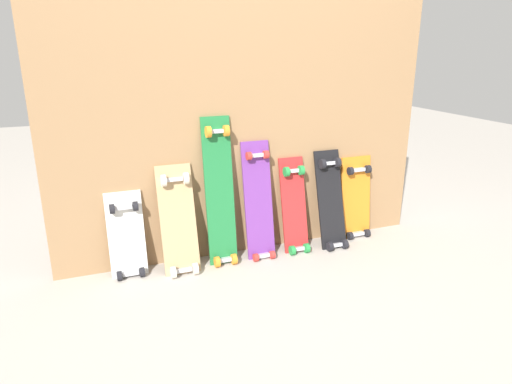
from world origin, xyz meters
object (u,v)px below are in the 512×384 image
(skateboard_purple, at_px, (259,206))
(skateboard_orange, at_px, (356,202))
(skateboard_white, at_px, (127,240))
(skateboard_black, at_px, (331,204))
(skateboard_green, at_px, (220,197))
(skateboard_red, at_px, (295,210))
(skateboard_natural, at_px, (179,225))

(skateboard_purple, height_order, skateboard_orange, skateboard_purple)
(skateboard_white, bearing_deg, skateboard_black, -2.15)
(skateboard_green, xyz_separation_m, skateboard_red, (0.51, -0.01, -0.15))
(skateboard_orange, bearing_deg, skateboard_white, -179.39)
(skateboard_white, height_order, skateboard_green, skateboard_green)
(skateboard_natural, height_order, skateboard_orange, skateboard_natural)
(skateboard_red, distance_m, skateboard_orange, 0.52)
(skateboard_white, xyz_separation_m, skateboard_purple, (0.84, -0.03, 0.12))
(skateboard_green, bearing_deg, skateboard_black, -2.40)
(skateboard_white, relative_size, skateboard_orange, 0.89)
(skateboard_white, bearing_deg, skateboard_purple, -1.78)
(skateboard_orange, bearing_deg, skateboard_natural, -177.16)
(skateboard_red, bearing_deg, skateboard_black, -4.52)
(skateboard_white, distance_m, skateboard_natural, 0.32)
(skateboard_purple, xyz_separation_m, skateboard_black, (0.52, -0.03, -0.05))
(skateboard_green, xyz_separation_m, skateboard_purple, (0.26, -0.01, -0.09))
(skateboard_white, bearing_deg, skateboard_natural, -8.83)
(skateboard_purple, xyz_separation_m, skateboard_orange, (0.77, 0.04, -0.08))
(skateboard_purple, distance_m, skateboard_orange, 0.77)
(skateboard_white, xyz_separation_m, skateboard_red, (1.09, -0.03, 0.06))
(skateboard_white, bearing_deg, skateboard_orange, 0.61)
(skateboard_white, height_order, skateboard_natural, skateboard_natural)
(skateboard_natural, xyz_separation_m, skateboard_purple, (0.53, 0.02, 0.05))
(skateboard_orange, bearing_deg, skateboard_black, -164.50)
(skateboard_red, bearing_deg, skateboard_natural, -178.72)
(skateboard_natural, relative_size, skateboard_black, 0.99)
(skateboard_purple, relative_size, skateboard_orange, 1.27)
(skateboard_white, xyz_separation_m, skateboard_natural, (0.31, -0.05, 0.07))
(skateboard_green, bearing_deg, skateboard_natural, -173.92)
(skateboard_white, bearing_deg, skateboard_red, -1.57)
(skateboard_green, xyz_separation_m, skateboard_orange, (1.03, 0.04, -0.17))
(skateboard_red, relative_size, skateboard_black, 0.96)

